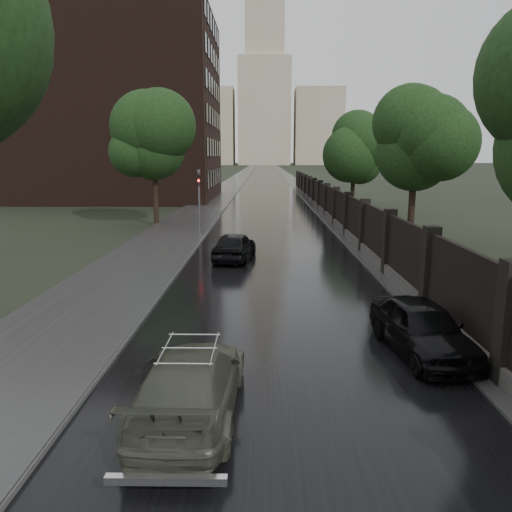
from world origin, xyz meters
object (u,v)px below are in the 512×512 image
at_px(tree_right_c, 354,154).
at_px(tree_left_far, 154,149).
at_px(traffic_light, 199,197).
at_px(hatchback_left, 234,246).
at_px(car_right_near, 422,328).
at_px(volga_sedan, 190,383).
at_px(tree_right_b, 415,153).

bearing_deg(tree_right_c, tree_left_far, -147.17).
xyz_separation_m(traffic_light, hatchback_left, (2.50, -7.10, -1.73)).
height_order(tree_left_far, car_right_near, tree_left_far).
height_order(traffic_light, volga_sedan, traffic_light).
bearing_deg(hatchback_left, tree_right_b, -148.19).
xyz_separation_m(tree_right_b, hatchback_left, (-9.30, -4.11, -4.28)).
xyz_separation_m(tree_left_far, car_right_near, (11.40, -23.29, -4.58)).
bearing_deg(tree_right_b, car_right_near, -105.01).
bearing_deg(hatchback_left, traffic_light, -62.63).
distance_m(tree_left_far, tree_right_b, 17.45).
bearing_deg(tree_right_c, tree_right_b, -90.00).
height_order(traffic_light, car_right_near, traffic_light).
bearing_deg(tree_left_far, traffic_light, -53.53).
xyz_separation_m(tree_right_c, car_right_near, (-4.10, -33.29, -4.29)).
distance_m(tree_right_b, car_right_near, 16.40).
bearing_deg(tree_right_b, tree_right_c, 90.00).
relative_size(tree_left_far, hatchback_left, 1.88).
distance_m(hatchback_left, car_right_near, 12.33).
relative_size(tree_right_b, car_right_near, 1.80).
relative_size(tree_right_b, volga_sedan, 1.59).
bearing_deg(car_right_near, volga_sedan, -157.13).
height_order(tree_right_c, hatchback_left, tree_right_c).
distance_m(traffic_light, car_right_near, 19.92).
bearing_deg(hatchback_left, tree_right_c, -104.84).
xyz_separation_m(tree_right_c, hatchback_left, (-9.30, -22.11, -4.28)).
bearing_deg(hatchback_left, car_right_near, 122.91).
relative_size(tree_left_far, tree_right_c, 1.05).
xyz_separation_m(volga_sedan, hatchback_left, (0.00, 14.22, 0.03)).
height_order(tree_right_b, car_right_near, tree_right_b).
distance_m(traffic_light, volga_sedan, 21.54).
distance_m(tree_right_c, traffic_light, 19.26).
xyz_separation_m(traffic_light, car_right_near, (7.70, -18.29, -1.73)).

